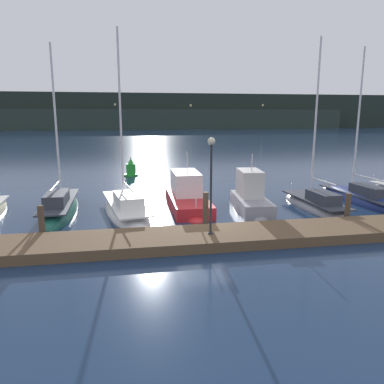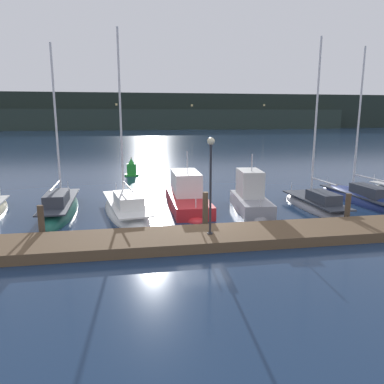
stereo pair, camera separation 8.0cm
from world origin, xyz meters
TOP-DOWN VIEW (x-y plane):
  - ground_plane at (0.00, 0.00)m, footprint 400.00×400.00m
  - dock at (0.00, -2.19)m, footprint 38.88×2.80m
  - mooring_pile_1 at (-7.60, -0.54)m, footprint 0.28×0.28m
  - mooring_pile_2 at (0.00, -0.54)m, footprint 0.28×0.28m
  - mooring_pile_3 at (7.60, -0.54)m, footprint 0.28×0.28m
  - sailboat_berth_3 at (-7.62, 4.46)m, footprint 1.94×8.16m
  - sailboat_berth_4 at (-3.82, 3.61)m, footprint 3.50×8.72m
  - motorboat_berth_5 at (-0.06, 4.52)m, footprint 2.50×7.44m
  - motorboat_berth_6 at (3.53, 3.02)m, footprint 2.39×5.39m
  - sailboat_berth_7 at (7.59, 2.73)m, footprint 2.13×6.95m
  - sailboat_berth_8 at (11.36, 4.04)m, footprint 2.31×8.09m
  - channel_buoy at (-3.26, 17.33)m, footprint 1.31×1.31m
  - dock_lamppost at (-0.17, -2.36)m, footprint 0.32×0.32m
  - hillside_backdrop at (1.94, 138.06)m, footprint 240.00×23.00m

SIDE VIEW (x-z plane):
  - ground_plane at x=0.00m, z-range 0.00..0.00m
  - sailboat_berth_8 at x=11.36m, z-range -5.22..5.43m
  - sailboat_berth_3 at x=-7.62m, z-range -5.03..5.28m
  - sailboat_berth_7 at x=7.59m, z-range -5.16..5.44m
  - sailboat_berth_4 at x=-3.82m, z-range -5.29..5.60m
  - dock at x=0.00m, z-range 0.00..0.45m
  - motorboat_berth_5 at x=-0.06m, z-range -1.66..2.39m
  - motorboat_berth_6 at x=3.53m, z-range -1.53..2.42m
  - channel_buoy at x=-3.26m, z-range -0.25..1.52m
  - mooring_pile_3 at x=7.60m, z-range 0.00..1.61m
  - mooring_pile_1 at x=-7.60m, z-range 0.00..1.62m
  - mooring_pile_2 at x=0.00m, z-range 0.00..1.96m
  - dock_lamppost at x=-0.17m, z-range 1.15..5.38m
  - hillside_backdrop at x=1.94m, z-range -0.54..13.41m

